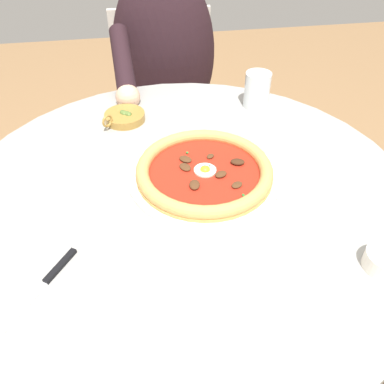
# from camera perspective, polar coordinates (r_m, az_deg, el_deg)

# --- Properties ---
(ground_plane) EXTENTS (6.00, 6.00, 0.02)m
(ground_plane) POSITION_cam_1_polar(r_m,az_deg,el_deg) (1.45, -0.64, -22.18)
(ground_plane) COLOR olive
(dining_table) EXTENTS (1.00, 1.00, 0.73)m
(dining_table) POSITION_cam_1_polar(r_m,az_deg,el_deg) (0.95, -0.91, -5.56)
(dining_table) COLOR #999993
(dining_table) RESTS_ON ground
(pizza_on_plate) EXTENTS (0.33, 0.33, 0.04)m
(pizza_on_plate) POSITION_cam_1_polar(r_m,az_deg,el_deg) (0.87, 1.78, 2.91)
(pizza_on_plate) COLOR white
(pizza_on_plate) RESTS_ON dining_table
(water_glass) EXTENTS (0.07, 0.07, 0.10)m
(water_glass) POSITION_cam_1_polar(r_m,az_deg,el_deg) (1.14, 9.29, 13.95)
(water_glass) COLOR silver
(water_glass) RESTS_ON dining_table
(steak_knife) EXTENTS (0.16, 0.12, 0.01)m
(steak_knife) POSITION_cam_1_polar(r_m,az_deg,el_deg) (0.73, -19.76, -11.51)
(steak_knife) COLOR silver
(steak_knife) RESTS_ON dining_table
(olive_pan) EXTENTS (0.11, 0.11, 0.04)m
(olive_pan) POSITION_cam_1_polar(r_m,az_deg,el_deg) (1.09, -9.68, 10.62)
(olive_pan) COLOR olive
(olive_pan) RESTS_ON dining_table
(diner_person) EXTENTS (0.49, 0.36, 1.20)m
(diner_person) POSITION_cam_1_polar(r_m,az_deg,el_deg) (1.54, -3.70, 11.71)
(diner_person) COLOR #282833
(diner_person) RESTS_ON ground
(cafe_chair_diner) EXTENTS (0.46, 0.46, 0.82)m
(cafe_chair_diner) POSITION_cam_1_polar(r_m,az_deg,el_deg) (1.68, -3.95, 13.25)
(cafe_chair_diner) COLOR beige
(cafe_chair_diner) RESTS_ON ground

